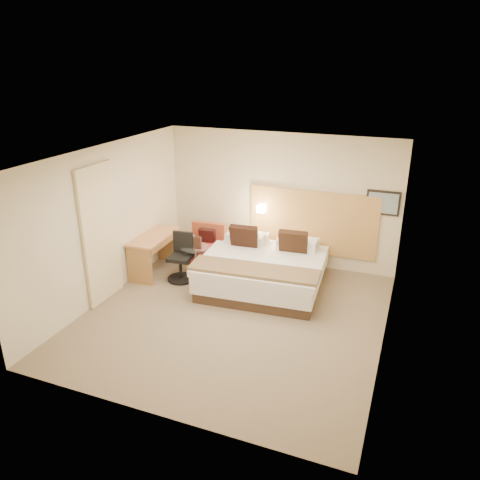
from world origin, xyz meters
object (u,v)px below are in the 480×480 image
at_px(desk_chair, 181,261).
at_px(side_table, 196,260).
at_px(desk, 155,244).
at_px(lounge_chair, 206,247).
at_px(bed, 264,268).

bearing_deg(desk_chair, side_table, 48.04).
bearing_deg(side_table, desk_chair, -131.96).
bearing_deg(desk, lounge_chair, 51.64).
distance_m(lounge_chair, desk, 1.16).
bearing_deg(desk, bed, 5.60).
distance_m(bed, side_table, 1.38).
bearing_deg(lounge_chair, desk, -128.36).
bearing_deg(side_table, bed, 4.40).
bearing_deg(lounge_chair, bed, -23.66).
relative_size(lounge_chair, side_table, 1.28).
bearing_deg(bed, side_table, -175.60).
distance_m(bed, desk, 2.24).
xyz_separation_m(desk, desk_chair, (0.64, -0.11, -0.23)).
relative_size(side_table, desk_chair, 0.67).
bearing_deg(lounge_chair, side_table, -79.72).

